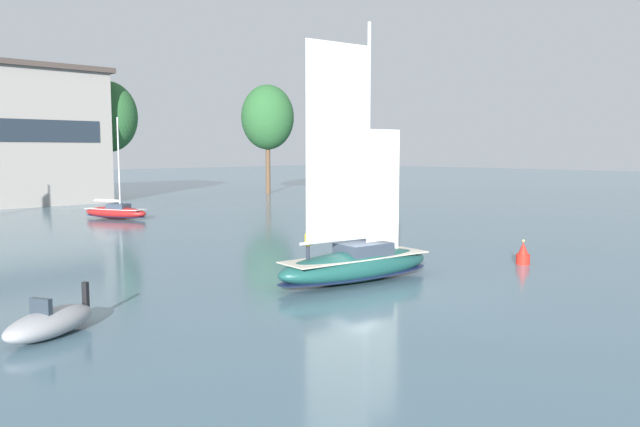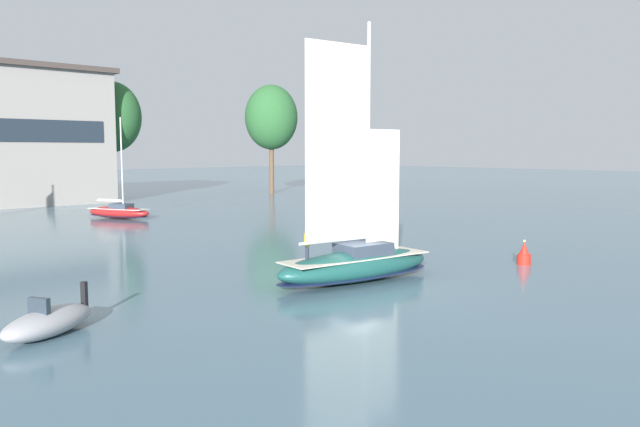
% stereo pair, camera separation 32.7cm
% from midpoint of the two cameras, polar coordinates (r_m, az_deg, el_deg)
% --- Properties ---
extents(ground_plane, '(400.00, 400.00, 0.00)m').
position_cam_midpoint_polar(ground_plane, '(35.64, 3.57, -6.21)').
color(ground_plane, slate).
extents(tree_shore_left, '(8.49, 8.49, 17.47)m').
position_cam_midpoint_polar(tree_shore_left, '(98.07, -18.39, 8.36)').
color(tree_shore_left, brown).
rests_on(tree_shore_left, ground).
extents(tree_shore_center, '(8.93, 8.93, 18.38)m').
position_cam_midpoint_polar(tree_shore_center, '(107.29, -4.39, 8.74)').
color(tree_shore_center, brown).
rests_on(tree_shore_center, ground).
extents(sailboat_main, '(10.81, 4.21, 14.46)m').
position_cam_midpoint_polar(sailboat_main, '(35.43, 3.60, -4.41)').
color(sailboat_main, '#194C47').
rests_on(sailboat_main, ground).
extents(sailboat_moored_mid_channel, '(5.34, 8.11, 10.88)m').
position_cam_midpoint_polar(sailboat_moored_mid_channel, '(70.94, -17.79, 0.15)').
color(sailboat_moored_mid_channel, maroon).
rests_on(sailboat_moored_mid_channel, ground).
extents(motor_tender, '(4.91, 3.82, 1.76)m').
position_cam_midpoint_polar(motor_tender, '(27.56, -23.26, -9.07)').
color(motor_tender, '#99999E').
rests_on(motor_tender, ground).
extents(channel_buoy, '(0.88, 0.88, 1.63)m').
position_cam_midpoint_polar(channel_buoy, '(42.74, 18.36, -3.61)').
color(channel_buoy, red).
rests_on(channel_buoy, ground).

